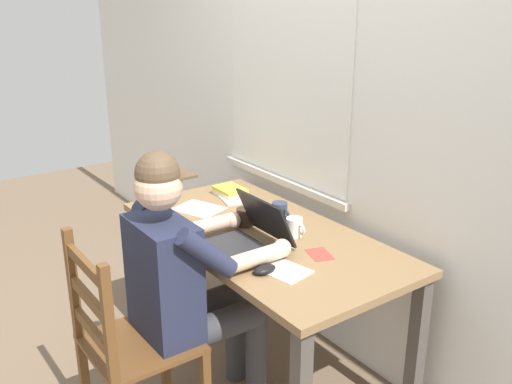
% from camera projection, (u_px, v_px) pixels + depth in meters
% --- Properties ---
extents(ground_plane, '(8.00, 8.00, 0.00)m').
position_uv_depth(ground_plane, '(261.00, 365.00, 2.90)').
color(ground_plane, brown).
extents(back_wall, '(6.00, 0.08, 2.60)m').
position_uv_depth(back_wall, '(337.00, 104.00, 2.73)').
color(back_wall, silver).
rests_on(back_wall, ground).
extents(desk, '(1.48, 0.75, 0.74)m').
position_uv_depth(desk, '(261.00, 251.00, 2.69)').
color(desk, olive).
rests_on(desk, ground).
extents(seated_person, '(0.50, 0.60, 1.24)m').
position_uv_depth(seated_person, '(187.00, 276.00, 2.36)').
color(seated_person, '#232842').
rests_on(seated_person, ground).
extents(wooden_chair, '(0.42, 0.42, 0.94)m').
position_uv_depth(wooden_chair, '(128.00, 345.00, 2.28)').
color(wooden_chair, brown).
rests_on(wooden_chair, ground).
extents(laptop, '(0.33, 0.33, 0.22)m').
position_uv_depth(laptop, '(248.00, 236.00, 2.50)').
color(laptop, black).
rests_on(laptop, desk).
extents(computer_mouse, '(0.06, 0.10, 0.03)m').
position_uv_depth(computer_mouse, '(265.00, 269.00, 2.26)').
color(computer_mouse, black).
rests_on(computer_mouse, desk).
extents(coffee_mug_white, '(0.11, 0.08, 0.09)m').
position_uv_depth(coffee_mug_white, '(295.00, 227.00, 2.60)').
color(coffee_mug_white, white).
rests_on(coffee_mug_white, desk).
extents(coffee_mug_dark, '(0.12, 0.08, 0.09)m').
position_uv_depth(coffee_mug_dark, '(245.00, 217.00, 2.73)').
color(coffee_mug_dark, '#38281E').
rests_on(coffee_mug_dark, desk).
extents(coffee_mug_spare, '(0.11, 0.08, 0.10)m').
position_uv_depth(coffee_mug_spare, '(280.00, 212.00, 2.78)').
color(coffee_mug_spare, '#2D384C').
rests_on(coffee_mug_spare, desk).
extents(book_stack_main, '(0.20, 0.14, 0.05)m').
position_uv_depth(book_stack_main, '(230.00, 192.00, 3.13)').
color(book_stack_main, white).
rests_on(book_stack_main, desk).
extents(paper_pile_near_laptop, '(0.21, 0.18, 0.01)m').
position_uv_depth(paper_pile_near_laptop, '(234.00, 198.00, 3.09)').
color(paper_pile_near_laptop, silver).
rests_on(paper_pile_near_laptop, desk).
extents(paper_pile_back_corner, '(0.21, 0.18, 0.01)m').
position_uv_depth(paper_pile_back_corner, '(285.00, 271.00, 2.28)').
color(paper_pile_back_corner, white).
rests_on(paper_pile_back_corner, desk).
extents(paper_pile_side, '(0.28, 0.26, 0.00)m').
position_uv_depth(paper_pile_side, '(199.00, 209.00, 2.95)').
color(paper_pile_side, silver).
rests_on(paper_pile_side, desk).
extents(landscape_photo_print, '(0.15, 0.13, 0.00)m').
position_uv_depth(landscape_photo_print, '(320.00, 254.00, 2.43)').
color(landscape_photo_print, '#C63D33').
rests_on(landscape_photo_print, desk).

